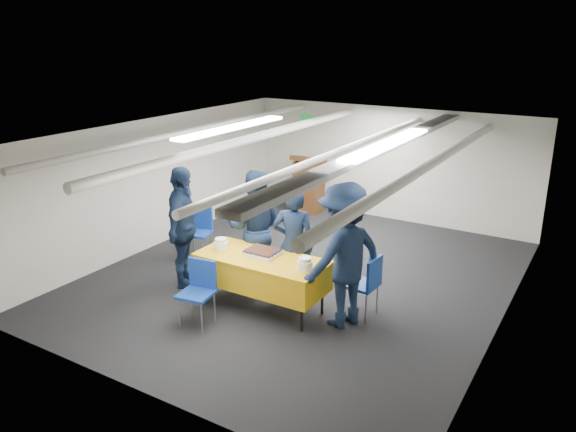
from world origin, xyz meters
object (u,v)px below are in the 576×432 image
at_px(sheet_cake, 262,252).
at_px(sailor_d, 344,255).
at_px(sailor_c, 183,228).
at_px(sailor_a, 294,244).
at_px(chair_left, 199,227).
at_px(podium, 309,184).
at_px(chair_near, 199,286).
at_px(chair_right, 367,280).
at_px(sailor_b, 255,228).
at_px(serving_table, 262,271).

xyz_separation_m(sheet_cake, sailor_d, (1.18, 0.13, 0.16)).
bearing_deg(sailor_c, sheet_cake, -114.45).
bearing_deg(sailor_a, chair_left, -34.52).
height_order(podium, chair_near, podium).
xyz_separation_m(chair_right, sailor_a, (-1.12, -0.04, 0.31)).
distance_m(sailor_b, sailor_c, 1.07).
bearing_deg(chair_near, podium, 102.89).
height_order(sailor_b, sailor_d, sailor_d).
bearing_deg(chair_near, serving_table, 57.58).
bearing_deg(sailor_c, chair_right, -105.98).
relative_size(chair_right, sailor_b, 0.48).
relative_size(serving_table, sailor_b, 1.02).
height_order(sheet_cake, sailor_a, sailor_a).
bearing_deg(sailor_d, serving_table, -55.49).
bearing_deg(sailor_d, sailor_b, -80.34).
xyz_separation_m(podium, sailor_c, (0.20, -4.22, 0.32)).
bearing_deg(podium, sailor_a, -63.81).
distance_m(sheet_cake, sailor_b, 0.77).
height_order(sheet_cake, chair_near, chair_near).
xyz_separation_m(chair_right, sailor_b, (-1.89, 0.11, 0.37)).
xyz_separation_m(serving_table, chair_near, (-0.48, -0.76, -0.03)).
distance_m(chair_near, sailor_b, 1.46).
relative_size(sheet_cake, sailor_a, 0.28).
xyz_separation_m(chair_right, chair_left, (-3.33, 0.52, 0.00)).
xyz_separation_m(serving_table, chair_left, (-1.99, 1.05, -0.03)).
relative_size(chair_right, sailor_c, 0.47).
height_order(podium, sailor_b, sailor_b).
distance_m(sheet_cake, chair_left, 2.20).
distance_m(chair_left, sailor_c, 1.23).
bearing_deg(sailor_d, sailor_a, -83.20).
bearing_deg(chair_near, sailor_b, 92.58).
bearing_deg(sailor_a, sailor_b, -31.24).
bearing_deg(podium, chair_near, -77.11).
height_order(sheet_cake, sailor_b, sailor_b).
bearing_deg(chair_right, sailor_c, -169.63).
bearing_deg(podium, sailor_b, -73.26).
relative_size(serving_table, sailor_d, 0.95).
relative_size(chair_left, sailor_b, 0.48).
xyz_separation_m(sheet_cake, chair_near, (-0.45, -0.84, -0.28)).
distance_m(sheet_cake, chair_right, 1.48).
bearing_deg(chair_left, sailor_d, -15.08).
height_order(serving_table, chair_near, chair_near).
bearing_deg(sailor_b, sheet_cake, 107.60).
bearing_deg(serving_table, podium, 111.01).
bearing_deg(sailor_a, serving_table, 46.52).
bearing_deg(sailor_c, chair_near, -156.40).
bearing_deg(chair_left, sailor_a, -14.13).
relative_size(chair_right, sailor_a, 0.52).
relative_size(sailor_b, sailor_d, 0.93).
bearing_deg(sailor_d, chair_right, 173.34).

